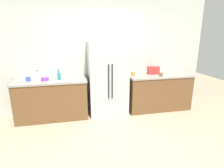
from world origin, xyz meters
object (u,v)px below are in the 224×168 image
at_px(bottle_b, 38,76).
at_px(cup_a, 28,79).
at_px(bottle_a, 59,76).
at_px(cup_c, 133,74).
at_px(toaster, 153,70).
at_px(bowl_a, 45,79).
at_px(cup_b, 161,75).
at_px(refrigerator, 108,78).

height_order(bottle_b, cup_a, bottle_b).
distance_m(bottle_a, cup_c, 1.71).
relative_size(toaster, cup_c, 3.35).
bearing_deg(bowl_a, cup_c, 2.47).
bearing_deg(cup_b, bowl_a, 176.49).
distance_m(bottle_a, cup_a, 0.63).
distance_m(refrigerator, bowl_a, 1.38).
xyz_separation_m(toaster, cup_b, (0.07, -0.29, -0.05)).
height_order(cup_b, bowl_a, cup_b).
height_order(bottle_a, bowl_a, bottle_a).
height_order(toaster, cup_b, toaster).
bearing_deg(bottle_a, cup_b, -4.46).
relative_size(cup_b, bowl_a, 0.54).
xyz_separation_m(refrigerator, bottle_b, (-1.53, 0.02, 0.12)).
bearing_deg(cup_a, toaster, 2.05).
xyz_separation_m(refrigerator, cup_a, (-1.72, -0.02, 0.08)).
relative_size(bottle_b, cup_b, 2.49).
bearing_deg(toaster, cup_a, -177.95).
relative_size(toaster, cup_a, 2.86).
bearing_deg(cup_b, refrigerator, 170.27).
xyz_separation_m(bottle_a, cup_b, (2.33, -0.18, -0.04)).
bearing_deg(bottle_a, bowl_a, -176.02).
bearing_deg(bottle_b, refrigerator, -0.77).
bearing_deg(cup_b, toaster, 102.71).
height_order(refrigerator, bottle_b, refrigerator).
distance_m(bottle_a, cup_b, 2.33).
bearing_deg(refrigerator, bottle_b, 179.23).
xyz_separation_m(toaster, bottle_b, (-2.71, -0.06, -0.01)).
xyz_separation_m(bottle_a, cup_c, (1.71, 0.07, -0.04)).
relative_size(bottle_a, cup_b, 2.61).
height_order(refrigerator, bottle_a, refrigerator).
height_order(toaster, bowl_a, toaster).
distance_m(bottle_b, bowl_a, 0.18).
height_order(refrigerator, cup_b, refrigerator).
distance_m(toaster, cup_a, 2.90).
bearing_deg(bowl_a, cup_b, -3.51).
distance_m(cup_c, bowl_a, 2.01).
bearing_deg(bowl_a, toaster, 2.97).
bearing_deg(cup_a, bottle_b, 13.54).
height_order(cup_c, bowl_a, cup_c).
bearing_deg(cup_c, bottle_b, -179.64).
bearing_deg(cup_c, cup_a, -178.59).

